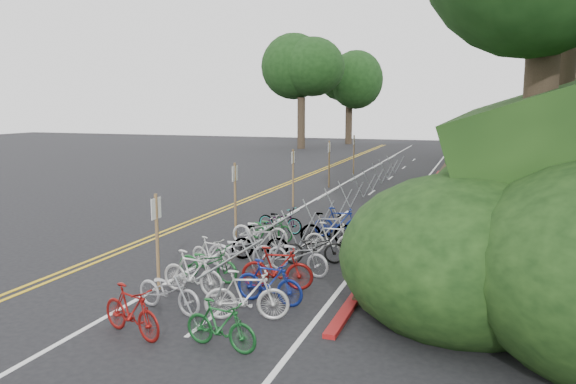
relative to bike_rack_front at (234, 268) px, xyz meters
The scene contains 9 objects.
ground 3.41m from the bike_rack_front, 165.52° to the left, with size 120.00×120.00×0.00m, color black.
road_markings 11.25m from the bike_rack_front, 103.26° to the left, with size 7.47×80.00×0.01m.
red_curb 13.09m from the bike_rack_front, 79.01° to the left, with size 0.25×28.00×0.10m, color maroon.
bike_rack_front is the anchor object (origin of this frame).
bike_racks_rest 13.83m from the bike_rack_front, 90.86° to the left, with size 1.14×23.00×1.17m.
signpost_near 2.21m from the bike_rack_front, behind, with size 0.08×0.40×2.33m.
signposts_rest 15.07m from the bike_rack_front, 99.97° to the left, with size 0.08×18.40×2.50m.
bike_front 2.93m from the bike_rack_front, 126.81° to the left, with size 1.42×0.40×0.85m, color beige.
bike_valet 2.62m from the bike_rack_front, 96.52° to the left, with size 3.21×10.93×1.07m.
Camera 1 is at (8.27, -11.74, 4.40)m, focal length 35.00 mm.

